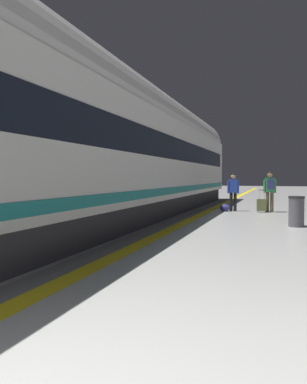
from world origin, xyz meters
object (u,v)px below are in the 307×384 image
high_speed_train (89,140)px  passenger_near (270,188)px  duffel_bag_mid (225,208)px  passenger_mid (233,189)px  suitcase_near (261,205)px  waste_bin (296,211)px

high_speed_train → passenger_near: size_ratio=18.86×
passenger_near → duffel_bag_mid: size_ratio=3.85×
passenger_mid → passenger_near: bearing=2.7°
passenger_mid → duffel_bag_mid: 0.87m
passenger_near → duffel_bag_mid: passenger_near is taller
suitcase_near → waste_bin: bearing=-74.6°
waste_bin → duffel_bag_mid: bearing=122.6°
suitcase_near → passenger_near: bearing=30.9°
passenger_mid → waste_bin: bearing=-61.8°
high_speed_train → duffel_bag_mid: bearing=67.1°
passenger_near → passenger_mid: size_ratio=1.05×
passenger_mid → high_speed_train: bearing=-114.5°
duffel_bag_mid → waste_bin: waste_bin is taller
suitcase_near → passenger_mid: bearing=174.0°
passenger_near → waste_bin: bearing=-79.2°
passenger_near → suitcase_near: size_ratio=1.80×
suitcase_near → waste_bin: size_ratio=1.04×
suitcase_near → waste_bin: 4.43m
high_speed_train → suitcase_near: 8.36m
passenger_mid → waste_bin: (2.36, -4.39, -0.48)m
high_speed_train → duffel_bag_mid: (2.84, 6.71, -2.35)m
passenger_near → waste_bin: passenger_near is taller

